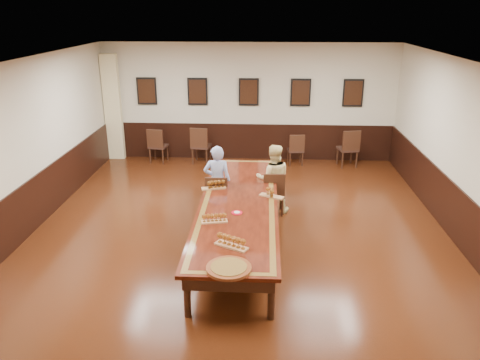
# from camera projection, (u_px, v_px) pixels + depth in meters

# --- Properties ---
(floor) EXTENTS (8.00, 10.00, 0.02)m
(floor) POSITION_uv_depth(u_px,v_px,m) (239.00, 240.00, 8.71)
(floor) COLOR black
(floor) RESTS_ON ground
(ceiling) EXTENTS (8.00, 10.00, 0.02)m
(ceiling) POSITION_uv_depth(u_px,v_px,m) (238.00, 63.00, 7.58)
(ceiling) COLOR white
(ceiling) RESTS_ON floor
(wall_back) EXTENTS (8.00, 0.02, 3.20)m
(wall_back) POSITION_uv_depth(u_px,v_px,m) (249.00, 102.00, 12.83)
(wall_back) COLOR beige
(wall_back) RESTS_ON floor
(wall_left) EXTENTS (0.02, 10.00, 3.20)m
(wall_left) POSITION_uv_depth(u_px,v_px,m) (15.00, 154.00, 8.35)
(wall_left) COLOR beige
(wall_left) RESTS_ON floor
(wall_right) EXTENTS (0.02, 10.00, 3.20)m
(wall_right) POSITION_uv_depth(u_px,v_px,m) (474.00, 162.00, 7.94)
(wall_right) COLOR beige
(wall_right) RESTS_ON floor
(chair_man) EXTENTS (0.45, 0.49, 0.94)m
(chair_man) POSITION_uv_depth(u_px,v_px,m) (217.00, 196.00, 9.46)
(chair_man) COLOR black
(chair_man) RESTS_ON floor
(chair_woman) EXTENTS (0.46, 0.50, 0.93)m
(chair_woman) POSITION_uv_depth(u_px,v_px,m) (273.00, 192.00, 9.68)
(chair_woman) COLOR black
(chair_woman) RESTS_ON floor
(spare_chair_a) EXTENTS (0.52, 0.56, 0.97)m
(spare_chair_a) POSITION_uv_depth(u_px,v_px,m) (158.00, 145.00, 12.90)
(spare_chair_a) COLOR black
(spare_chair_a) RESTS_ON floor
(spare_chair_b) EXTENTS (0.55, 0.59, 1.03)m
(spare_chair_b) POSITION_uv_depth(u_px,v_px,m) (201.00, 145.00, 12.82)
(spare_chair_b) COLOR black
(spare_chair_b) RESTS_ON floor
(spare_chair_c) EXTENTS (0.46, 0.49, 0.88)m
(spare_chair_c) POSITION_uv_depth(u_px,v_px,m) (295.00, 149.00, 12.71)
(spare_chair_c) COLOR black
(spare_chair_c) RESTS_ON floor
(spare_chair_d) EXTENTS (0.58, 0.61, 1.03)m
(spare_chair_d) POSITION_uv_depth(u_px,v_px,m) (348.00, 148.00, 12.55)
(spare_chair_d) COLOR black
(spare_chair_d) RESTS_ON floor
(person_man) EXTENTS (0.56, 0.37, 1.50)m
(person_man) POSITION_uv_depth(u_px,v_px,m) (217.00, 182.00, 9.45)
(person_man) COLOR #4B66BC
(person_man) RESTS_ON floor
(person_woman) EXTENTS (0.76, 0.61, 1.46)m
(person_woman) POSITION_uv_depth(u_px,v_px,m) (273.00, 179.00, 9.68)
(person_woman) COLOR beige
(person_woman) RESTS_ON floor
(pink_phone) EXTENTS (0.08, 0.15, 0.01)m
(pink_phone) POSITION_uv_depth(u_px,v_px,m) (272.00, 196.00, 8.73)
(pink_phone) COLOR #EF4FA3
(pink_phone) RESTS_ON conference_table
(curtain) EXTENTS (0.45, 0.18, 2.90)m
(curtain) POSITION_uv_depth(u_px,v_px,m) (113.00, 108.00, 12.90)
(curtain) COLOR beige
(curtain) RESTS_ON floor
(wainscoting) EXTENTS (8.00, 10.00, 1.00)m
(wainscoting) POSITION_uv_depth(u_px,v_px,m) (239.00, 215.00, 8.53)
(wainscoting) COLOR black
(wainscoting) RESTS_ON floor
(conference_table) EXTENTS (1.40, 5.00, 0.76)m
(conference_table) POSITION_uv_depth(u_px,v_px,m) (239.00, 210.00, 8.49)
(conference_table) COLOR #320F08
(conference_table) RESTS_ON floor
(posters) EXTENTS (6.14, 0.04, 0.74)m
(posters) POSITION_uv_depth(u_px,v_px,m) (249.00, 92.00, 12.66)
(posters) COLOR black
(posters) RESTS_ON wall_back
(flight_a) EXTENTS (0.49, 0.27, 0.18)m
(flight_a) POSITION_uv_depth(u_px,v_px,m) (214.00, 185.00, 9.04)
(flight_a) COLOR #A77246
(flight_a) RESTS_ON conference_table
(flight_b) EXTENTS (0.48, 0.31, 0.17)m
(flight_b) POSITION_uv_depth(u_px,v_px,m) (271.00, 193.00, 8.66)
(flight_b) COLOR #A77246
(flight_b) RESTS_ON conference_table
(flight_c) EXTENTS (0.45, 0.21, 0.16)m
(flight_c) POSITION_uv_depth(u_px,v_px,m) (214.00, 218.00, 7.64)
(flight_c) COLOR #A77246
(flight_c) RESTS_ON conference_table
(flight_d) EXTENTS (0.53, 0.38, 0.19)m
(flight_d) POSITION_uv_depth(u_px,v_px,m) (231.00, 242.00, 6.84)
(flight_d) COLOR #A77246
(flight_d) RESTS_ON conference_table
(red_plate_grp) EXTENTS (0.19, 0.19, 0.02)m
(red_plate_grp) POSITION_uv_depth(u_px,v_px,m) (237.00, 213.00, 8.00)
(red_plate_grp) COLOR red
(red_plate_grp) RESTS_ON conference_table
(carved_platter) EXTENTS (0.71, 0.71, 0.05)m
(carved_platter) POSITION_uv_depth(u_px,v_px,m) (229.00, 268.00, 6.29)
(carved_platter) COLOR #5A2712
(carved_platter) RESTS_ON conference_table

